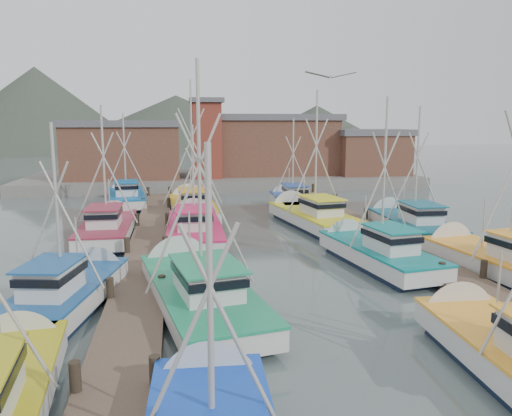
{
  "coord_description": "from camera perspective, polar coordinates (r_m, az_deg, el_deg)",
  "views": [
    {
      "loc": [
        -5.29,
        -21.39,
        7.2
      ],
      "look_at": [
        -1.09,
        4.98,
        2.6
      ],
      "focal_mm": 35.0,
      "sensor_mm": 36.0,
      "label": 1
    }
  ],
  "objects": [
    {
      "name": "ground",
      "position": [
        23.18,
        4.65,
        -8.36
      ],
      "size": [
        260.0,
        260.0,
        0.0
      ],
      "primitive_type": "plane",
      "color": "#465453",
      "rests_on": "ground"
    },
    {
      "name": "dock_left",
      "position": [
        26.43,
        -12.5,
        -5.8
      ],
      "size": [
        2.3,
        46.0,
        1.5
      ],
      "color": "brown",
      "rests_on": "ground"
    },
    {
      "name": "dock_right",
      "position": [
        29.1,
        16.28,
        -4.52
      ],
      "size": [
        2.3,
        46.0,
        1.5
      ],
      "color": "brown",
      "rests_on": "ground"
    },
    {
      "name": "quay",
      "position": [
        59.0,
        -3.86,
        3.33
      ],
      "size": [
        44.0,
        16.0,
        1.2
      ],
      "primitive_type": "cube",
      "color": "slate",
      "rests_on": "ground"
    },
    {
      "name": "shed_left",
      "position": [
        56.75,
        -14.92,
        6.56
      ],
      "size": [
        12.72,
        8.48,
        6.2
      ],
      "color": "brown",
      "rests_on": "quay"
    },
    {
      "name": "shed_center",
      "position": [
        59.52,
        1.9,
        7.35
      ],
      "size": [
        14.84,
        9.54,
        6.9
      ],
      "color": "brown",
      "rests_on": "quay"
    },
    {
      "name": "shed_right",
      "position": [
        59.8,
        12.92,
        6.31
      ],
      "size": [
        8.48,
        6.36,
        5.2
      ],
      "color": "brown",
      "rests_on": "quay"
    },
    {
      "name": "lookout_tower",
      "position": [
        54.51,
        -5.65,
        8.0
      ],
      "size": [
        3.6,
        3.6,
        8.5
      ],
      "color": "maroon",
      "rests_on": "quay"
    },
    {
      "name": "distant_hills",
      "position": [
        144.35,
        -12.1,
        6.71
      ],
      "size": [
        175.0,
        140.0,
        42.0
      ],
      "color": "#3E483C",
      "rests_on": "ground"
    },
    {
      "name": "boat_4",
      "position": [
        20.06,
        -6.78,
        -9.25
      ],
      "size": [
        5.04,
        10.73,
        10.39
      ],
      "rotation": [
        0.0,
        0.0,
        0.19
      ],
      "color": "#0E1B31",
      "rests_on": "ground"
    },
    {
      "name": "boat_5",
      "position": [
        26.23,
        13.29,
        -4.89
      ],
      "size": [
        4.0,
        9.1,
        9.14
      ],
      "rotation": [
        0.0,
        0.0,
        0.16
      ],
      "color": "#0E1B31",
      "rests_on": "ground"
    },
    {
      "name": "boat_6",
      "position": [
        21.01,
        -20.49,
        -8.95
      ],
      "size": [
        4.15,
        8.72,
        7.87
      ],
      "rotation": [
        0.0,
        0.0,
        -0.2
      ],
      "color": "#0E1B31",
      "rests_on": "ground"
    },
    {
      "name": "boat_7",
      "position": [
        26.51,
        25.77,
        -5.44
      ],
      "size": [
        4.22,
        9.75,
        10.54
      ],
      "rotation": [
        0.0,
        0.0,
        0.13
      ],
      "color": "#0E1B31",
      "rests_on": "ground"
    },
    {
      "name": "boat_8",
      "position": [
        31.31,
        -7.08,
        -2.32
      ],
      "size": [
        3.38,
        10.21,
        8.01
      ],
      "rotation": [
        0.0,
        0.0,
        -0.02
      ],
      "color": "#0E1B31",
      "rests_on": "ground"
    },
    {
      "name": "boat_9",
      "position": [
        35.38,
        6.19,
        -0.89
      ],
      "size": [
        4.74,
        10.49,
        10.25
      ],
      "rotation": [
        0.0,
        0.0,
        0.17
      ],
      "color": "#0E1B31",
      "rests_on": "ground"
    },
    {
      "name": "boat_10",
      "position": [
        32.73,
        -16.49,
        -2.12
      ],
      "size": [
        3.75,
        9.32,
        9.04
      ],
      "rotation": [
        0.0,
        0.0,
        0.0
      ],
      "color": "#0E1B31",
      "rests_on": "ground"
    },
    {
      "name": "boat_11",
      "position": [
        34.11,
        17.07,
        -1.68
      ],
      "size": [
        3.72,
        9.46,
        9.02
      ],
      "rotation": [
        0.0,
        0.0,
        -0.03
      ],
      "color": "#0E1B31",
      "rests_on": "ground"
    },
    {
      "name": "boat_12",
      "position": [
        39.45,
        -7.31,
        0.2
      ],
      "size": [
        4.51,
        10.38,
        11.28
      ],
      "rotation": [
        0.0,
        0.0,
        0.05
      ],
      "color": "#0E1B31",
      "rests_on": "ground"
    },
    {
      "name": "boat_13",
      "position": [
        41.64,
        4.02,
        0.74
      ],
      "size": [
        3.31,
        8.55,
        8.22
      ],
      "rotation": [
        0.0,
        0.0,
        -0.03
      ],
      "color": "#0E1B31",
      "rests_on": "ground"
    },
    {
      "name": "boat_14",
      "position": [
        45.5,
        -14.6,
        1.22
      ],
      "size": [
        3.99,
        9.66,
        8.78
      ],
      "rotation": [
        0.0,
        0.0,
        0.12
      ],
      "color": "#0E1B31",
      "rests_on": "ground"
    },
    {
      "name": "gull_near",
      "position": [
        15.33,
        8.54,
        14.72
      ],
      "size": [
        1.54,
        0.61,
        0.24
      ],
      "rotation": [
        0.0,
        0.0,
        -0.02
      ],
      "color": "gray",
      "rests_on": "ground"
    },
    {
      "name": "gull_far",
      "position": [
        28.14,
        9.34,
        8.98
      ],
      "size": [
        1.54,
        0.66,
        0.24
      ],
      "rotation": [
        0.0,
        0.0,
        -0.36
      ],
      "color": "gray",
      "rests_on": "ground"
    }
  ]
}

